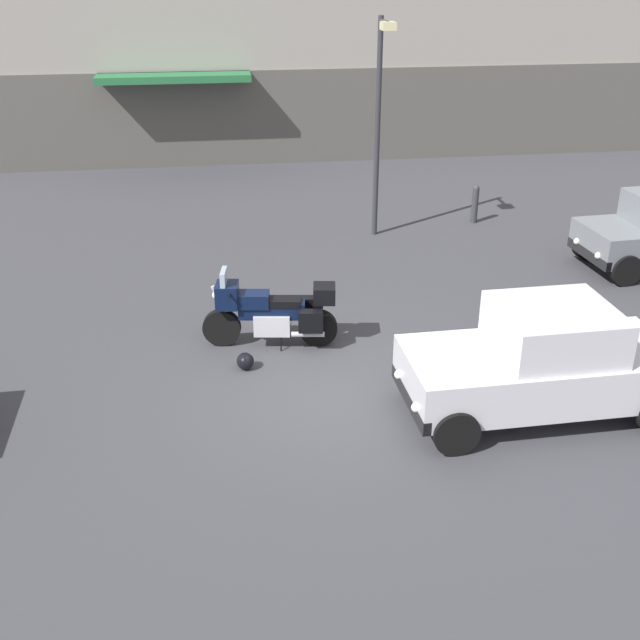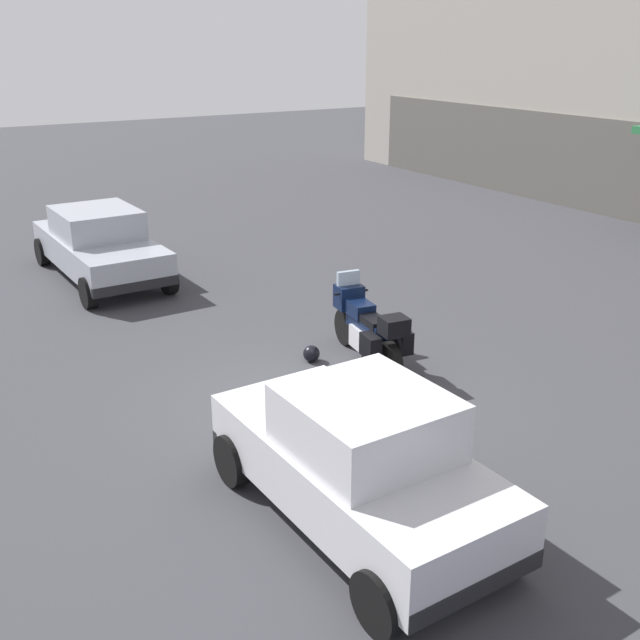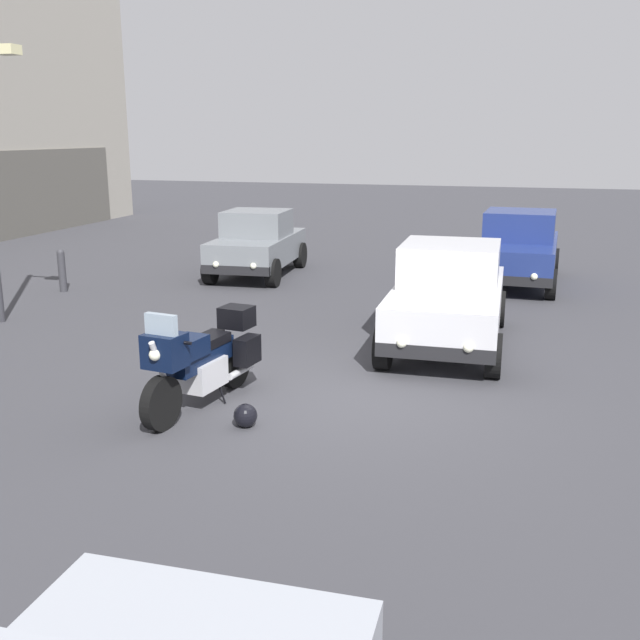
# 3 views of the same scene
# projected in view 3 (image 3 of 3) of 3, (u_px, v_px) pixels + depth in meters

# --- Properties ---
(ground_plane) EXTENTS (80.00, 80.00, 0.00)m
(ground_plane) POSITION_uv_depth(u_px,v_px,m) (337.00, 395.00, 9.56)
(ground_plane) COLOR #38383D
(motorcycle) EXTENTS (2.26, 0.90, 1.36)m
(motorcycle) POSITION_uv_depth(u_px,v_px,m) (202.00, 358.00, 9.04)
(motorcycle) COLOR black
(motorcycle) RESTS_ON ground
(helmet) EXTENTS (0.28, 0.28, 0.28)m
(helmet) POSITION_uv_depth(u_px,v_px,m) (245.00, 416.00, 8.48)
(helmet) COLOR black
(helmet) RESTS_ON ground
(car_hatchback_near) EXTENTS (3.93, 1.92, 1.64)m
(car_hatchback_near) POSITION_uv_depth(u_px,v_px,m) (518.00, 248.00, 16.46)
(car_hatchback_near) COLOR navy
(car_hatchback_near) RESTS_ON ground
(car_compact_side) EXTENTS (3.55, 1.90, 1.56)m
(car_compact_side) POSITION_uv_depth(u_px,v_px,m) (257.00, 244.00, 17.42)
(car_compact_side) COLOR slate
(car_compact_side) RESTS_ON ground
(car_wagon_end) EXTENTS (3.91, 1.87, 1.64)m
(car_wagon_end) POSITION_uv_depth(u_px,v_px,m) (448.00, 296.00, 11.62)
(car_wagon_end) COLOR silver
(car_wagon_end) RESTS_ON ground
(bollard_curbside) EXTENTS (0.16, 0.16, 0.93)m
(bollard_curbside) POSITION_uv_depth(u_px,v_px,m) (62.00, 269.00, 15.69)
(bollard_curbside) COLOR #333338
(bollard_curbside) RESTS_ON ground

